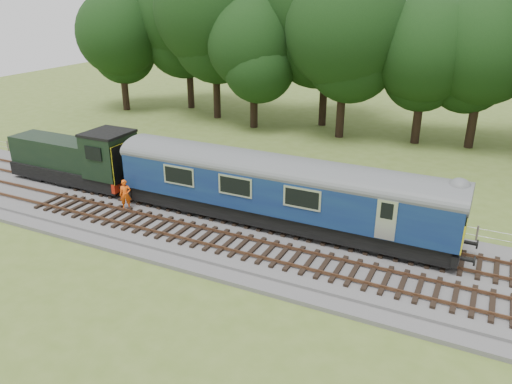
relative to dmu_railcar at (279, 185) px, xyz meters
The scene contains 9 objects.
ground 4.61m from the dmu_railcar, 21.61° to the right, with size 120.00×120.00×0.00m, color #556B27.
ballast 4.51m from the dmu_railcar, 21.61° to the right, with size 70.00×7.00×0.35m, color #4C4C4F.
track_north 4.16m from the dmu_railcar, ahead, with size 67.20×2.40×0.21m.
track_south 5.13m from the dmu_railcar, 40.33° to the right, with size 67.20×2.40×0.21m.
fence 5.37m from the dmu_railcar, 41.26° to the left, with size 64.00×0.12×1.00m, color #6B6054, non-canonical shape.
tree_line 21.06m from the dmu_railcar, 80.27° to the left, with size 70.00×8.00×18.00m, color black, non-canonical shape.
dmu_railcar is the anchor object (origin of this frame).
shunter_loco 13.94m from the dmu_railcar, behind, with size 8.91×2.60×3.38m.
worker 8.92m from the dmu_railcar, 167.65° to the right, with size 0.64×0.42×1.74m, color #FF570D.
Camera 1 is at (5.88, -20.49, 11.99)m, focal length 35.00 mm.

